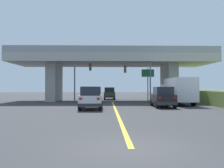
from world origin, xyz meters
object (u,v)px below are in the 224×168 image
object	(u,v)px
sedan_oncoming	(109,93)
traffic_signal_nearside	(141,76)
box_truck	(178,91)
highway_sign	(148,77)
suv_lead	(91,98)
suv_crossing	(163,97)
traffic_signal_farside	(80,75)

from	to	relation	value
sedan_oncoming	traffic_signal_nearside	xyz separation A→B (m)	(4.12, -8.86, 2.54)
box_truck	highway_sign	bearing A→B (deg)	108.84
highway_sign	sedan_oncoming	bearing A→B (deg)	129.50
suv_lead	traffic_signal_nearside	bearing A→B (deg)	59.32
traffic_signal_nearside	box_truck	bearing A→B (deg)	-50.90
suv_crossing	traffic_signal_farside	xyz separation A→B (m)	(-9.06, 7.79, 2.66)
suv_crossing	highway_sign	xyz separation A→B (m)	(0.32, 10.18, 2.54)
suv_crossing	highway_sign	size ratio (longest dim) A/B	0.93
traffic_signal_farside	highway_sign	bearing A→B (deg)	14.30
traffic_signal_nearside	suv_lead	bearing A→B (deg)	-120.68
box_truck	traffic_signal_farside	size ratio (longest dim) A/B	1.21
suv_crossing	traffic_signal_farside	world-z (taller)	traffic_signal_farside
box_truck	suv_crossing	bearing A→B (deg)	-126.77
sedan_oncoming	suv_lead	bearing A→B (deg)	-95.52
suv_lead	highway_sign	world-z (taller)	highway_sign
traffic_signal_farside	highway_sign	world-z (taller)	traffic_signal_farside
suv_lead	highway_sign	distance (m)	14.50
suv_lead	traffic_signal_farside	size ratio (longest dim) A/B	0.74
highway_sign	box_truck	bearing A→B (deg)	-71.16
suv_crossing	traffic_signal_nearside	bearing A→B (deg)	98.93
box_truck	traffic_signal_nearside	size ratio (longest dim) A/B	1.30
traffic_signal_nearside	highway_sign	xyz separation A→B (m)	(1.30, 2.29, -0.01)
box_truck	traffic_signal_farside	xyz separation A→B (m)	(-11.66, 4.31, 2.08)
highway_sign	traffic_signal_nearside	bearing A→B (deg)	-119.60
traffic_signal_nearside	traffic_signal_farside	distance (m)	8.08
suv_lead	sedan_oncoming	world-z (taller)	same
sedan_oncoming	highway_sign	bearing A→B (deg)	-50.50
traffic_signal_farside	suv_lead	bearing A→B (deg)	-77.84
suv_crossing	traffic_signal_nearside	world-z (taller)	traffic_signal_nearside
suv_crossing	traffic_signal_farside	bearing A→B (deg)	141.14
suv_lead	sedan_oncoming	distance (m)	18.96
box_truck	sedan_oncoming	size ratio (longest dim) A/B	1.47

